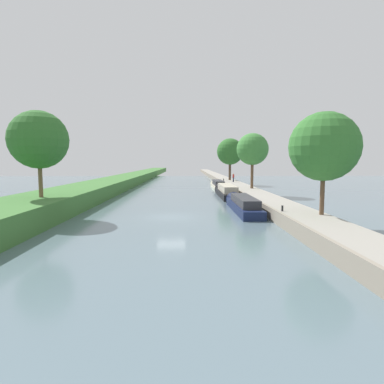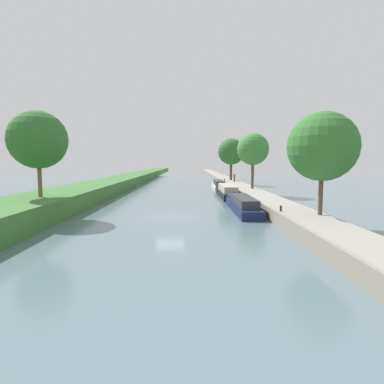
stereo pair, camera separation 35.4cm
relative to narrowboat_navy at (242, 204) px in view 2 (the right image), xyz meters
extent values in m
plane|color=slate|center=(-6.97, -3.56, -0.63)|extent=(160.00, 160.00, 0.00)
cube|color=#3D7033|center=(-18.77, -3.56, 0.27)|extent=(6.35, 260.00, 1.81)
cube|color=gray|center=(3.30, -3.56, -0.13)|extent=(3.29, 260.00, 1.01)
cube|color=gray|center=(1.53, -3.56, -0.10)|extent=(0.25, 260.00, 1.06)
cube|color=#141E42|center=(0.00, -0.64, -0.24)|extent=(1.94, 10.65, 0.79)
cube|color=#333338|center=(0.00, -1.17, 0.53)|extent=(1.59, 7.46, 0.76)
cone|color=#141E42|center=(0.00, 5.27, -0.24)|extent=(1.84, 1.16, 1.84)
cube|color=black|center=(0.07, 12.82, -0.23)|extent=(2.17, 11.88, 0.79)
cube|color=#B2A893|center=(0.07, 12.23, 0.60)|extent=(1.78, 8.31, 0.88)
cone|color=black|center=(0.07, 19.41, -0.23)|extent=(2.06, 1.30, 2.06)
cube|color=beige|center=(0.24, 26.90, -0.32)|extent=(1.93, 10.28, 0.62)
cube|color=#333338|center=(0.24, 26.38, 0.41)|extent=(1.58, 7.20, 0.84)
cone|color=beige|center=(0.24, 32.62, -0.32)|extent=(1.83, 1.16, 1.83)
cylinder|color=brown|center=(4.35, -8.48, 2.18)|extent=(0.32, 0.32, 3.60)
sphere|color=#33702D|center=(4.35, -8.48, 5.35)|extent=(4.99, 4.99, 4.99)
cylinder|color=brown|center=(3.93, 14.40, 2.59)|extent=(0.40, 0.40, 4.41)
sphere|color=#3D7F38|center=(3.93, 14.40, 6.05)|extent=(4.57, 4.57, 4.57)
cylinder|color=#4C3828|center=(3.56, 35.17, 2.60)|extent=(0.51, 0.51, 4.45)
sphere|color=#2D6628|center=(3.56, 35.17, 6.34)|extent=(5.50, 5.50, 5.50)
cylinder|color=brown|center=(-18.27, -3.69, 2.97)|extent=(0.35, 0.35, 3.59)
sphere|color=#2D6628|center=(-18.27, -3.69, 6.14)|extent=(4.97, 4.97, 4.97)
cylinder|color=#282D42|center=(3.37, 28.74, 0.79)|extent=(0.26, 0.26, 0.82)
cylinder|color=#B22D28|center=(3.37, 28.74, 1.51)|extent=(0.34, 0.34, 0.62)
sphere|color=tan|center=(3.37, 28.74, 1.93)|extent=(0.22, 0.22, 0.22)
cylinder|color=black|center=(1.95, -6.81, 0.60)|extent=(0.16, 0.16, 0.45)
cylinder|color=black|center=(1.95, 32.53, 0.60)|extent=(0.16, 0.16, 0.45)
camera|label=1|loc=(-5.61, -31.33, 4.28)|focal=29.62mm
camera|label=2|loc=(-5.26, -31.34, 4.28)|focal=29.62mm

